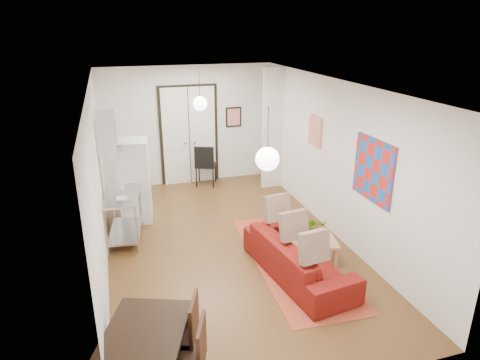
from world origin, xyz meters
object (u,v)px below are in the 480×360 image
object	(u,v)px
coffee_table	(308,244)
kitchen_counter	(124,211)
fridge	(135,181)
dining_chair_near	(174,324)
dining_table	(141,349)
dining_chair_far	(180,349)
sofa	(298,257)
black_side_chair	(205,160)

from	to	relation	value
coffee_table	kitchen_counter	world-z (taller)	kitchen_counter
fridge	kitchen_counter	bearing A→B (deg)	-100.63
coffee_table	fridge	size ratio (longest dim) A/B	0.62
fridge	dining_chair_near	world-z (taller)	fridge
kitchen_counter	dining_chair_near	distance (m)	3.42
dining_table	fridge	bearing A→B (deg)	86.60
dining_chair_near	dining_chair_far	bearing A→B (deg)	20.50
sofa	dining_chair_far	xyz separation A→B (m)	(-2.17, -1.75, 0.25)
dining_table	dining_chair_near	world-z (taller)	dining_chair_near
fridge	black_side_chair	bearing A→B (deg)	50.95
kitchen_counter	dining_table	world-z (taller)	kitchen_counter
fridge	dining_chair_far	size ratio (longest dim) A/B	1.71
sofa	dining_table	world-z (taller)	dining_table
sofa	dining_chair_far	size ratio (longest dim) A/B	2.25
coffee_table	dining_chair_far	distance (m)	3.20
dining_chair_near	dining_table	bearing A→B (deg)	-21.34
dining_table	coffee_table	bearing A→B (deg)	35.74
coffee_table	dining_chair_far	world-z (taller)	dining_chair_far
kitchen_counter	dining_chair_far	distance (m)	3.82
dining_chair_far	coffee_table	bearing A→B (deg)	149.80
sofa	dining_chair_near	xyz separation A→B (m)	(-2.17, -1.34, 0.25)
kitchen_counter	dining_chair_far	xyz separation A→B (m)	(0.40, -3.80, -0.01)
dining_chair_near	black_side_chair	bearing A→B (deg)	-175.38
sofa	kitchen_counter	size ratio (longest dim) A/B	1.76
sofa	fridge	xyz separation A→B (m)	(-2.30, 2.88, 0.52)
coffee_table	sofa	bearing A→B (deg)	-137.34
dining_table	kitchen_counter	bearing A→B (deg)	90.00
coffee_table	kitchen_counter	bearing A→B (deg)	148.30
black_side_chair	sofa	bearing A→B (deg)	117.43
kitchen_counter	black_side_chair	size ratio (longest dim) A/B	1.22
fridge	dining_chair_far	bearing A→B (deg)	-80.44
dining_table	black_side_chair	bearing A→B (deg)	71.85
fridge	dining_chair_near	bearing A→B (deg)	-80.29
sofa	coffee_table	distance (m)	0.41
dining_table	dining_chair_near	size ratio (longest dim) A/B	1.66
dining_chair_near	dining_chair_far	world-z (taller)	same
sofa	dining_table	distance (m)	3.16
fridge	dining_table	distance (m)	4.68
dining_chair_far	kitchen_counter	bearing A→B (deg)	-153.44
kitchen_counter	fridge	bearing A→B (deg)	79.37
sofa	coffee_table	xyz separation A→B (m)	(0.30, 0.28, 0.04)
dining_table	dining_chair_near	distance (m)	0.62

